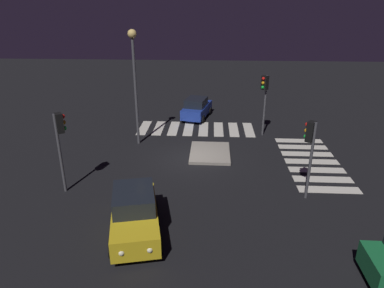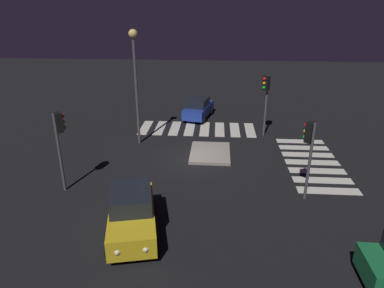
{
  "view_description": "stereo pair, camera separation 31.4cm",
  "coord_description": "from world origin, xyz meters",
  "px_view_note": "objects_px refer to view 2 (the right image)",
  "views": [
    {
      "loc": [
        -19.54,
        -1.1,
        8.98
      ],
      "look_at": [
        0.0,
        0.0,
        1.0
      ],
      "focal_mm": 32.43,
      "sensor_mm": 36.0,
      "label": 1
    },
    {
      "loc": [
        -19.52,
        -1.41,
        8.98
      ],
      "look_at": [
        0.0,
        0.0,
        1.0
      ],
      "focal_mm": 32.43,
      "sensor_mm": 36.0,
      "label": 2
    }
  ],
  "objects_px": {
    "car_blue": "(198,108)",
    "traffic_light_east": "(266,91)",
    "traffic_island": "(210,153)",
    "traffic_light_south": "(309,142)",
    "car_yellow": "(132,213)",
    "street_lamp": "(135,68)",
    "traffic_light_west": "(60,133)"
  },
  "relations": [
    {
      "from": "traffic_island",
      "to": "car_blue",
      "type": "xyz_separation_m",
      "value": [
        7.47,
        1.19,
        0.76
      ]
    },
    {
      "from": "traffic_light_west",
      "to": "street_lamp",
      "type": "distance_m",
      "value": 7.31
    },
    {
      "from": "traffic_island",
      "to": "traffic_light_south",
      "type": "height_order",
      "value": "traffic_light_south"
    },
    {
      "from": "traffic_island",
      "to": "car_yellow",
      "type": "relative_size",
      "value": 0.74
    },
    {
      "from": "traffic_island",
      "to": "car_yellow",
      "type": "distance_m",
      "value": 8.94
    },
    {
      "from": "traffic_light_east",
      "to": "street_lamp",
      "type": "xyz_separation_m",
      "value": [
        -1.99,
        8.62,
        1.82
      ]
    },
    {
      "from": "car_blue",
      "to": "street_lamp",
      "type": "relative_size",
      "value": 0.56
    },
    {
      "from": "traffic_light_east",
      "to": "street_lamp",
      "type": "distance_m",
      "value": 9.04
    },
    {
      "from": "traffic_island",
      "to": "traffic_light_west",
      "type": "distance_m",
      "value": 9.36
    },
    {
      "from": "traffic_island",
      "to": "traffic_light_south",
      "type": "xyz_separation_m",
      "value": [
        -5.02,
        -4.67,
        2.9
      ]
    },
    {
      "from": "car_blue",
      "to": "car_yellow",
      "type": "bearing_deg",
      "value": -173.82
    },
    {
      "from": "traffic_island",
      "to": "street_lamp",
      "type": "xyz_separation_m",
      "value": [
        1.58,
        4.92,
        5.05
      ]
    },
    {
      "from": "traffic_light_east",
      "to": "traffic_light_west",
      "type": "bearing_deg",
      "value": -4.21
    },
    {
      "from": "car_yellow",
      "to": "traffic_light_east",
      "type": "bearing_deg",
      "value": 137.82
    },
    {
      "from": "traffic_light_west",
      "to": "street_lamp",
      "type": "bearing_deg",
      "value": 36.06
    },
    {
      "from": "traffic_island",
      "to": "car_blue",
      "type": "distance_m",
      "value": 7.6
    },
    {
      "from": "street_lamp",
      "to": "traffic_light_west",
      "type": "bearing_deg",
      "value": 160.58
    },
    {
      "from": "car_blue",
      "to": "car_yellow",
      "type": "xyz_separation_m",
      "value": [
        -15.83,
        1.87,
        0.07
      ]
    },
    {
      "from": "car_yellow",
      "to": "traffic_light_east",
      "type": "relative_size",
      "value": 1.04
    },
    {
      "from": "traffic_island",
      "to": "traffic_light_east",
      "type": "distance_m",
      "value": 6.07
    },
    {
      "from": "car_blue",
      "to": "street_lamp",
      "type": "height_order",
      "value": "street_lamp"
    },
    {
      "from": "car_yellow",
      "to": "traffic_light_south",
      "type": "xyz_separation_m",
      "value": [
        3.34,
        -7.73,
        2.07
      ]
    },
    {
      "from": "car_blue",
      "to": "traffic_light_west",
      "type": "bearing_deg",
      "value": 167.06
    },
    {
      "from": "traffic_light_south",
      "to": "traffic_light_west",
      "type": "bearing_deg",
      "value": 36.16
    },
    {
      "from": "street_lamp",
      "to": "traffic_light_south",
      "type": "bearing_deg",
      "value": -124.52
    },
    {
      "from": "traffic_light_west",
      "to": "street_lamp",
      "type": "height_order",
      "value": "street_lamp"
    },
    {
      "from": "traffic_light_west",
      "to": "traffic_light_east",
      "type": "height_order",
      "value": "traffic_light_east"
    },
    {
      "from": "car_blue",
      "to": "traffic_light_east",
      "type": "bearing_deg",
      "value": -115.68
    },
    {
      "from": "traffic_island",
      "to": "traffic_light_east",
      "type": "relative_size",
      "value": 0.77
    },
    {
      "from": "traffic_island",
      "to": "traffic_light_south",
      "type": "distance_m",
      "value": 7.44
    },
    {
      "from": "car_yellow",
      "to": "car_blue",
      "type": "bearing_deg",
      "value": 160.62
    },
    {
      "from": "car_blue",
      "to": "traffic_light_south",
      "type": "relative_size",
      "value": 1.07
    }
  ]
}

